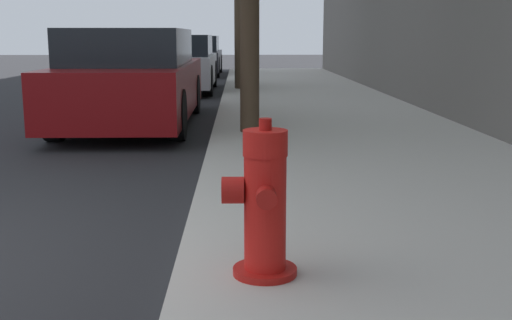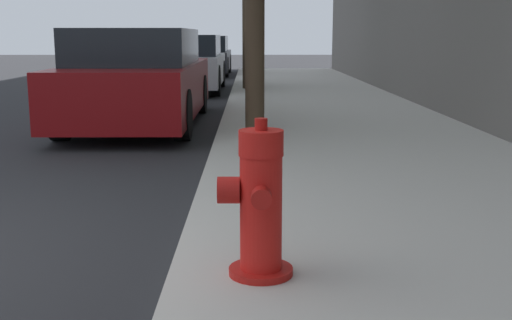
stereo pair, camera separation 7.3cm
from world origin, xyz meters
name	(u,v)px [view 2 (the right image)]	position (x,y,z in m)	size (l,w,h in m)	color
sidewalk_slab	(485,273)	(3.74, 0.00, 0.06)	(3.34, 40.00, 0.11)	#B7B2A8
fire_hydrant	(259,205)	(2.53, -0.16, 0.48)	(0.38, 0.39, 0.79)	#A91511
parked_car_near	(139,79)	(0.88, 6.11, 0.68)	(1.72, 4.57, 1.39)	maroon
parked_car_mid	(186,64)	(0.99, 11.85, 0.64)	(1.70, 4.02, 1.30)	#B7B7BC
parked_car_far	(202,56)	(0.90, 18.06, 0.62)	(1.80, 4.27, 1.27)	black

